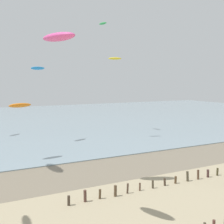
{
  "coord_description": "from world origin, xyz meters",
  "views": [
    {
      "loc": [
        -9.9,
        -6.48,
        8.68
      ],
      "look_at": [
        -1.04,
        10.28,
        6.67
      ],
      "focal_mm": 48.4,
      "sensor_mm": 36.0,
      "label": 1
    }
  ],
  "objects_px": {
    "kite_aloft_4": "(38,68)",
    "kite_aloft_2": "(20,105)",
    "kite_aloft_3": "(115,58)",
    "kite_aloft_9": "(58,37)",
    "kite_aloft_10": "(103,23)"
  },
  "relations": [
    {
      "from": "kite_aloft_4",
      "to": "kite_aloft_2",
      "type": "bearing_deg",
      "value": 37.6
    },
    {
      "from": "kite_aloft_2",
      "to": "kite_aloft_3",
      "type": "relative_size",
      "value": 1.3
    },
    {
      "from": "kite_aloft_3",
      "to": "kite_aloft_9",
      "type": "bearing_deg",
      "value": -104.37
    },
    {
      "from": "kite_aloft_3",
      "to": "kite_aloft_4",
      "type": "height_order",
      "value": "kite_aloft_3"
    },
    {
      "from": "kite_aloft_2",
      "to": "kite_aloft_4",
      "type": "xyz_separation_m",
      "value": [
        4.07,
        8.22,
        4.25
      ]
    },
    {
      "from": "kite_aloft_3",
      "to": "kite_aloft_4",
      "type": "distance_m",
      "value": 10.85
    },
    {
      "from": "kite_aloft_4",
      "to": "kite_aloft_10",
      "type": "bearing_deg",
      "value": 170.1
    },
    {
      "from": "kite_aloft_9",
      "to": "kite_aloft_10",
      "type": "relative_size",
      "value": 1.4
    },
    {
      "from": "kite_aloft_2",
      "to": "kite_aloft_3",
      "type": "distance_m",
      "value": 16.62
    },
    {
      "from": "kite_aloft_2",
      "to": "kite_aloft_4",
      "type": "relative_size",
      "value": 1.06
    },
    {
      "from": "kite_aloft_3",
      "to": "kite_aloft_4",
      "type": "bearing_deg",
      "value": -172.78
    },
    {
      "from": "kite_aloft_2",
      "to": "kite_aloft_10",
      "type": "distance_m",
      "value": 22.5
    },
    {
      "from": "kite_aloft_2",
      "to": "kite_aloft_4",
      "type": "height_order",
      "value": "kite_aloft_4"
    },
    {
      "from": "kite_aloft_3",
      "to": "kite_aloft_4",
      "type": "relative_size",
      "value": 0.82
    },
    {
      "from": "kite_aloft_4",
      "to": "kite_aloft_10",
      "type": "distance_m",
      "value": 13.96
    }
  ]
}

